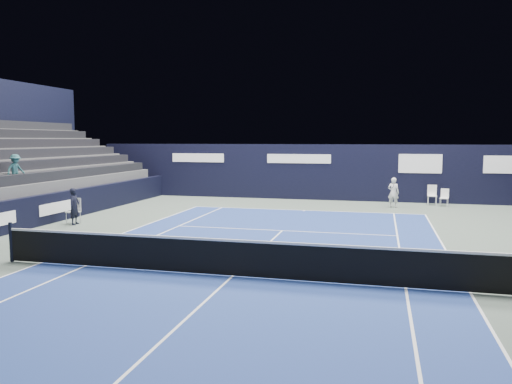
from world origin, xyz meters
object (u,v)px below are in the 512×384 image
at_px(tennis_net, 232,257).
at_px(tennis_player, 393,192).
at_px(folding_chair_back_a, 432,192).
at_px(folding_chair_back_b, 444,196).
at_px(line_judge_chair, 75,209).

bearing_deg(tennis_net, tennis_player, 73.64).
height_order(folding_chair_back_a, folding_chair_back_b, folding_chair_back_a).
relative_size(tennis_net, tennis_player, 8.60).
xyz_separation_m(line_judge_chair, tennis_player, (12.60, 7.99, 0.17)).
height_order(folding_chair_back_a, tennis_player, tennis_player).
bearing_deg(folding_chair_back_a, folding_chair_back_b, -38.41).
relative_size(folding_chair_back_b, tennis_net, 0.07).
bearing_deg(tennis_net, folding_chair_back_b, 66.28).
distance_m(folding_chair_back_a, tennis_net, 16.75).
xyz_separation_m(folding_chair_back_b, tennis_net, (-6.66, -15.15, 0.00)).
bearing_deg(line_judge_chair, tennis_player, 46.31).
height_order(line_judge_chair, tennis_net, tennis_net).
xyz_separation_m(folding_chair_back_b, tennis_player, (-2.53, -1.10, 0.25)).
relative_size(folding_chair_back_a, tennis_player, 0.69).
distance_m(folding_chair_back_b, tennis_player, 2.77).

